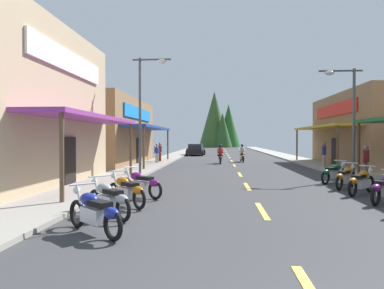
% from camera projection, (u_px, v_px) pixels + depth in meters
% --- Properties ---
extents(ground, '(10.25, 96.29, 0.10)m').
position_uv_depth(ground, '(230.00, 160.00, 35.49)').
color(ground, '#38383A').
extents(sidewalk_left, '(2.40, 96.29, 0.12)m').
position_uv_depth(sidewalk_left, '(168.00, 158.00, 35.95)').
color(sidewalk_left, gray).
rests_on(sidewalk_left, ground).
extents(sidewalk_right, '(2.40, 96.29, 0.12)m').
position_uv_depth(sidewalk_right, '(295.00, 159.00, 35.03)').
color(sidewalk_right, '#9E9991').
rests_on(sidewalk_right, ground).
extents(centerline_dashes, '(0.16, 73.08, 0.01)m').
position_uv_depth(centerline_dashes, '(229.00, 157.00, 38.33)').
color(centerline_dashes, '#E0C64C').
rests_on(centerline_dashes, ground).
extents(storefront_left_far, '(9.33, 12.47, 5.15)m').
position_uv_depth(storefront_left_far, '(92.00, 132.00, 28.25)').
color(storefront_left_far, olive).
rests_on(storefront_left_far, ground).
extents(streetlamp_left, '(2.13, 0.30, 6.47)m').
position_uv_depth(streetlamp_left, '(146.00, 99.00, 19.52)').
color(streetlamp_left, '#474C51').
rests_on(streetlamp_left, ground).
extents(streetlamp_right, '(2.13, 0.30, 5.53)m').
position_uv_depth(streetlamp_right, '(347.00, 106.00, 17.73)').
color(streetlamp_right, '#474C51').
rests_on(streetlamp_right, ground).
extents(motorcycle_parked_right_3, '(1.55, 1.61, 1.04)m').
position_uv_depth(motorcycle_parked_right_3, '(361.00, 181.00, 12.85)').
color(motorcycle_parked_right_3, black).
rests_on(motorcycle_parked_right_3, ground).
extents(motorcycle_parked_right_4, '(1.41, 1.74, 1.04)m').
position_uv_depth(motorcycle_parked_right_4, '(346.00, 177.00, 14.40)').
color(motorcycle_parked_right_4, black).
rests_on(motorcycle_parked_right_4, ground).
extents(motorcycle_parked_right_5, '(1.64, 1.53, 1.04)m').
position_uv_depth(motorcycle_parked_right_5, '(334.00, 173.00, 16.13)').
color(motorcycle_parked_right_5, black).
rests_on(motorcycle_parked_right_5, ground).
extents(motorcycle_parked_left_0, '(1.67, 1.49, 1.04)m').
position_uv_depth(motorcycle_parked_left_0, '(94.00, 211.00, 7.53)').
color(motorcycle_parked_left_0, black).
rests_on(motorcycle_parked_left_0, ground).
extents(motorcycle_parked_left_1, '(1.60, 1.56, 1.04)m').
position_uv_depth(motorcycle_parked_left_1, '(109.00, 198.00, 9.18)').
color(motorcycle_parked_left_1, black).
rests_on(motorcycle_parked_left_1, ground).
extents(motorcycle_parked_left_2, '(1.57, 1.60, 1.04)m').
position_uv_depth(motorcycle_parked_left_2, '(126.00, 190.00, 10.69)').
color(motorcycle_parked_left_2, black).
rests_on(motorcycle_parked_left_2, ground).
extents(motorcycle_parked_left_3, '(1.78, 1.36, 1.04)m').
position_uv_depth(motorcycle_parked_left_3, '(141.00, 183.00, 12.29)').
color(motorcycle_parked_left_3, black).
rests_on(motorcycle_parked_left_3, ground).
extents(rider_cruising_lead, '(0.60, 2.14, 1.57)m').
position_uv_depth(rider_cruising_lead, '(220.00, 156.00, 28.97)').
color(rider_cruising_lead, black).
rests_on(rider_cruising_lead, ground).
extents(rider_cruising_trailing, '(0.60, 2.14, 1.57)m').
position_uv_depth(rider_cruising_trailing, '(242.00, 154.00, 30.95)').
color(rider_cruising_trailing, black).
rests_on(rider_cruising_trailing, ground).
extents(pedestrian_by_shop, '(0.43, 0.47, 1.64)m').
position_uv_depth(pedestrian_by_shop, '(157.00, 152.00, 28.16)').
color(pedestrian_by_shop, '#B2A599').
rests_on(pedestrian_by_shop, ground).
extents(pedestrian_browsing, '(0.41, 0.49, 1.68)m').
position_uv_depth(pedestrian_browsing, '(160.00, 151.00, 30.18)').
color(pedestrian_browsing, maroon).
rests_on(pedestrian_browsing, ground).
extents(pedestrian_waiting, '(0.44, 0.44, 1.74)m').
position_uv_depth(pedestrian_waiting, '(366.00, 161.00, 16.52)').
color(pedestrian_waiting, '#726659').
rests_on(pedestrian_waiting, ground).
extents(pedestrian_strolling, '(0.43, 0.45, 1.81)m').
position_uv_depth(pedestrian_strolling, '(324.00, 153.00, 23.99)').
color(pedestrian_strolling, '#B2A599').
rests_on(pedestrian_strolling, ground).
extents(parked_car_curbside, '(2.22, 4.38, 1.40)m').
position_uv_depth(parked_car_curbside, '(196.00, 150.00, 43.21)').
color(parked_car_curbside, black).
rests_on(parked_car_curbside, ground).
extents(treeline_backdrop, '(10.09, 9.09, 13.40)m').
position_uv_depth(treeline_backdrop, '(219.00, 123.00, 85.38)').
color(treeline_backdrop, '#235C23').
rests_on(treeline_backdrop, ground).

